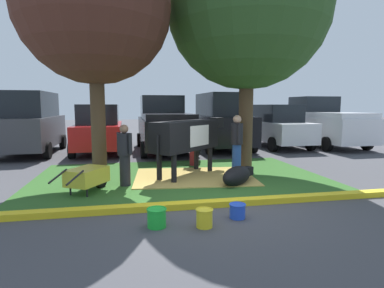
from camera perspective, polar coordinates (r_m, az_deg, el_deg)
ground_plane at (r=6.71m, az=4.02°, el=-10.22°), size 80.00×80.00×0.00m
grass_island at (r=8.83m, az=-2.18°, el=-5.94°), size 7.80×5.00×0.02m
curb_yellow at (r=6.30m, az=1.72°, el=-10.77°), size 9.00×0.24×0.12m
hay_bedding at (r=8.77m, az=0.39°, el=-5.92°), size 3.42×2.70×0.04m
shade_tree_left at (r=8.71m, az=-17.20°, el=22.47°), size 3.76×3.76×6.25m
shade_tree_right at (r=10.14m, az=10.03°, el=22.96°), size 4.73×4.73×7.17m
cow_holstein at (r=8.84m, az=-0.65°, el=1.51°), size 2.52×2.44×1.60m
calf_lying at (r=8.00m, az=8.15°, el=-5.67°), size 1.18×1.12×0.48m
person_handler at (r=10.38m, az=0.27°, el=0.49°), size 0.51×0.34×1.52m
person_visitor_near at (r=9.14m, az=8.06°, el=0.25°), size 0.34×0.53×1.71m
person_visitor_far at (r=7.89m, az=-12.03°, el=-1.72°), size 0.37×0.43×1.52m
wheelbarrow at (r=7.56m, az=-18.24°, el=-5.56°), size 1.17×1.52×0.63m
bucket_green at (r=5.33m, az=-6.37°, el=-12.97°), size 0.33×0.33×0.32m
bucket_yellow at (r=5.31m, az=2.24°, el=-13.08°), size 0.29×0.29×0.31m
bucket_blue at (r=5.76m, az=8.18°, el=-11.76°), size 0.30×0.30×0.26m
suv_dark_grey at (r=14.50m, az=-27.14°, el=3.38°), size 2.15×4.62×2.52m
sedan_red at (r=13.89m, az=-16.35°, el=2.56°), size 2.05×4.42×2.02m
pickup_truck_black at (r=13.90m, az=-5.06°, el=3.36°), size 2.26×5.42×2.42m
suv_black at (r=14.47m, az=5.27°, el=4.11°), size 2.15×4.62×2.52m
hatchback_white at (r=15.66m, az=15.08°, el=3.07°), size 2.05×4.42×2.02m
pickup_truck_maroon at (r=16.89m, az=22.43°, el=3.49°), size 2.26×5.42×2.42m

